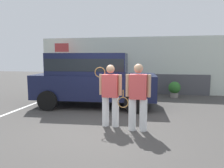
# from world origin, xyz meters

# --- Properties ---
(ground_plane) EXTENTS (40.00, 40.00, 0.00)m
(ground_plane) POSITION_xyz_m (0.00, 0.00, 0.00)
(ground_plane) COLOR #423F3D
(parking_stripe_0) EXTENTS (0.12, 4.40, 0.01)m
(parking_stripe_0) POSITION_xyz_m (-3.44, 1.50, 0.00)
(parking_stripe_0) COLOR silver
(parking_stripe_0) RESTS_ON ground_plane
(house_frontage) EXTENTS (9.78, 0.40, 2.96)m
(house_frontage) POSITION_xyz_m (-0.01, 5.98, 1.39)
(house_frontage) COLOR silver
(house_frontage) RESTS_ON ground_plane
(parked_suv) EXTENTS (4.74, 2.46, 2.05)m
(parked_suv) POSITION_xyz_m (-0.95, 2.51, 1.15)
(parked_suv) COLOR #141938
(parked_suv) RESTS_ON ground_plane
(tennis_player_man) EXTENTS (0.77, 0.28, 1.70)m
(tennis_player_man) POSITION_xyz_m (0.25, 0.19, 0.89)
(tennis_player_man) COLOR white
(tennis_player_man) RESTS_ON ground_plane
(tennis_player_woman) EXTENTS (0.90, 0.27, 1.74)m
(tennis_player_woman) POSITION_xyz_m (1.02, -0.02, 0.90)
(tennis_player_woman) COLOR white
(tennis_player_woman) RESTS_ON ground_plane
(potted_plant_by_porch) EXTENTS (0.57, 0.57, 0.75)m
(potted_plant_by_porch) POSITION_xyz_m (2.34, 4.99, 0.42)
(potted_plant_by_porch) COLOR gray
(potted_plant_by_porch) RESTS_ON ground_plane
(flag_pole) EXTENTS (0.80, 0.10, 2.68)m
(flag_pole) POSITION_xyz_m (-3.67, 5.22, 1.88)
(flag_pole) COLOR silver
(flag_pole) RESTS_ON ground_plane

